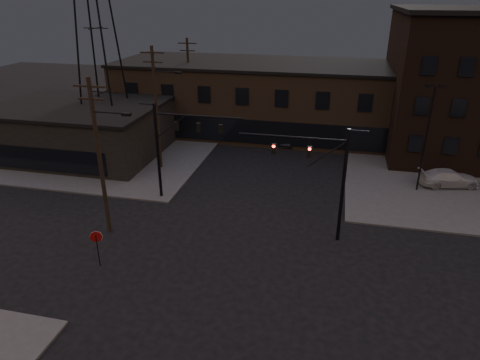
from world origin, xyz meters
name	(u,v)px	position (x,y,z in m)	size (l,w,h in m)	color
ground	(231,264)	(0.00, 0.00, 0.00)	(140.00, 140.00, 0.00)	black
sidewalk_nw	(97,135)	(-22.00, 22.00, 0.07)	(30.00, 30.00, 0.15)	#474744
building_row	(288,100)	(0.00, 28.00, 4.00)	(40.00, 12.00, 8.00)	#4E3B29
building_left	(81,131)	(-20.00, 16.00, 2.50)	(16.00, 12.00, 5.00)	black
traffic_signal_near	(326,173)	(5.36, 4.50, 4.93)	(7.12, 0.24, 8.00)	black
traffic_signal_far	(172,141)	(-6.72, 8.00, 5.01)	(7.12, 0.24, 8.00)	black
stop_sign	(96,240)	(-8.00, -1.99, 1.84)	(0.72, 0.33, 2.48)	black
utility_pole_near	(100,155)	(-9.43, 2.00, 5.87)	(3.70, 0.28, 11.00)	black
utility_pole_mid	(157,106)	(-10.44, 14.00, 6.13)	(3.70, 0.28, 11.50)	black
utility_pole_far	(189,84)	(-11.50, 26.00, 5.78)	(2.20, 0.28, 11.00)	black
transmission_tower	(96,28)	(-18.00, 18.00, 12.50)	(7.00, 7.00, 25.00)	black
lot_light_a	(428,130)	(13.00, 14.00, 5.51)	(1.50, 0.28, 9.14)	black
parked_car_lot_a	(427,150)	(15.11, 22.57, 0.90)	(1.76, 4.38, 1.49)	black
parked_car_lot_b	(449,178)	(15.76, 15.47, 0.88)	(2.06, 5.06, 1.47)	#B7B7B9
car_crossing	(289,138)	(0.76, 23.96, 0.71)	(1.50, 4.31, 1.42)	black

